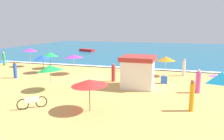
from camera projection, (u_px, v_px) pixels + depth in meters
name	position (u px, v px, depth m)	size (l,w,h in m)	color
ground_plane	(91.00, 78.00, 22.73)	(60.00, 60.00, 0.00)	#E0A856
ocean_water	(142.00, 50.00, 49.00)	(60.00, 44.00, 0.10)	#196084
wave_breaker_foam	(111.00, 67.00, 28.62)	(57.00, 0.70, 0.01)	white
lifeguard_cabana	(138.00, 71.00, 19.28)	(2.70, 2.80, 2.59)	white
beach_umbrella_0	(50.00, 54.00, 27.74)	(2.60, 2.62, 2.01)	#4C3823
beach_umbrella_1	(89.00, 82.00, 13.71)	(3.07, 3.07, 1.99)	#4C3823
beach_umbrella_2	(166.00, 59.00, 23.50)	(2.36, 2.36, 2.01)	silver
beach_umbrella_3	(74.00, 56.00, 24.43)	(3.01, 3.01, 2.14)	silver
beach_umbrella_5	(43.00, 57.00, 25.07)	(1.96, 1.94, 2.01)	#4C3823
beach_umbrella_8	(30.00, 50.00, 28.93)	(2.54, 2.54, 2.34)	silver
beach_umbrella_9	(50.00, 68.00, 18.17)	(2.50, 2.47, 2.15)	silver
beach_tent	(222.00, 77.00, 20.64)	(2.69, 2.30, 1.09)	#1999D8
parked_bicycle	(32.00, 102.00, 14.40)	(1.33, 1.33, 0.76)	black
beachgoer_0	(198.00, 82.00, 17.67)	(0.48, 0.48, 1.83)	#D84CA5
beachgoer_2	(129.00, 63.00, 26.26)	(0.31, 0.31, 1.92)	#D84CA5
beachgoer_3	(164.00, 80.00, 20.65)	(0.59, 0.59, 0.85)	blue
beachgoer_5	(192.00, 96.00, 13.84)	(0.31, 0.31, 1.91)	orange
beachgoer_6	(15.00, 70.00, 22.74)	(0.37, 0.37, 1.63)	blue
beachgoer_7	(184.00, 68.00, 23.74)	(0.32, 0.32, 1.75)	white
beachgoer_8	(113.00, 73.00, 21.42)	(0.49, 0.49, 1.66)	red
beachgoer_10	(4.00, 59.00, 30.15)	(0.43, 0.43, 1.75)	green
beach_towel_0	(213.00, 76.00, 23.79)	(1.36, 1.41, 0.01)	#D84CA5
small_boat_0	(141.00, 61.00, 31.62)	(2.78, 1.88, 0.52)	navy
small_boat_1	(87.00, 50.00, 46.13)	(3.33, 2.04, 0.44)	red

